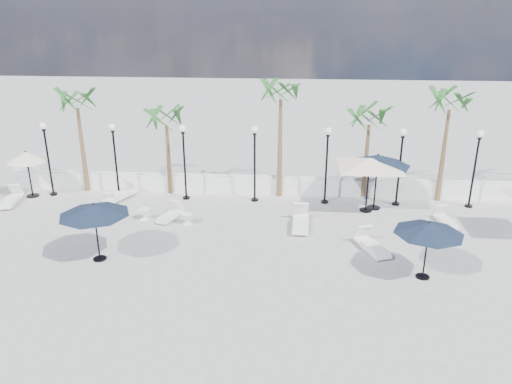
# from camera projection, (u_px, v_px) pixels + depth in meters

# --- Properties ---
(ground) EXTENTS (100.00, 100.00, 0.00)m
(ground) POSITION_uv_depth(u_px,v_px,m) (241.00, 263.00, 19.10)
(ground) COLOR gray
(ground) RESTS_ON ground
(balustrade) EXTENTS (26.00, 0.30, 1.01)m
(balustrade) POSITION_uv_depth(u_px,v_px,m) (256.00, 185.00, 25.93)
(balustrade) COLOR white
(balustrade) RESTS_ON ground
(lamppost_0) EXTENTS (0.36, 0.36, 3.84)m
(lamppost_0) POSITION_uv_depth(u_px,v_px,m) (47.00, 149.00, 25.04)
(lamppost_0) COLOR black
(lamppost_0) RESTS_ON ground
(lamppost_1) EXTENTS (0.36, 0.36, 3.84)m
(lamppost_1) POSITION_uv_depth(u_px,v_px,m) (115.00, 150.00, 24.79)
(lamppost_1) COLOR black
(lamppost_1) RESTS_ON ground
(lamppost_2) EXTENTS (0.36, 0.36, 3.84)m
(lamppost_2) POSITION_uv_depth(u_px,v_px,m) (184.00, 152.00, 24.53)
(lamppost_2) COLOR black
(lamppost_2) RESTS_ON ground
(lamppost_3) EXTENTS (0.36, 0.36, 3.84)m
(lamppost_3) POSITION_uv_depth(u_px,v_px,m) (255.00, 153.00, 24.28)
(lamppost_3) COLOR black
(lamppost_3) RESTS_ON ground
(lamppost_4) EXTENTS (0.36, 0.36, 3.84)m
(lamppost_4) POSITION_uv_depth(u_px,v_px,m) (327.00, 155.00, 24.02)
(lamppost_4) COLOR black
(lamppost_4) RESTS_ON ground
(lamppost_5) EXTENTS (0.36, 0.36, 3.84)m
(lamppost_5) POSITION_uv_depth(u_px,v_px,m) (401.00, 156.00, 23.77)
(lamppost_5) COLOR black
(lamppost_5) RESTS_ON ground
(lamppost_6) EXTENTS (0.36, 0.36, 3.84)m
(lamppost_6) POSITION_uv_depth(u_px,v_px,m) (476.00, 158.00, 23.51)
(lamppost_6) COLOR black
(lamppost_6) RESTS_ON ground
(palm_0) EXTENTS (2.60, 2.60, 5.50)m
(palm_0) POSITION_uv_depth(u_px,v_px,m) (77.00, 106.00, 24.96)
(palm_0) COLOR brown
(palm_0) RESTS_ON ground
(palm_1) EXTENTS (2.60, 2.60, 4.70)m
(palm_1) POSITION_uv_depth(u_px,v_px,m) (166.00, 122.00, 24.91)
(palm_1) COLOR brown
(palm_1) RESTS_ON ground
(palm_2) EXTENTS (2.60, 2.60, 6.10)m
(palm_2) POSITION_uv_depth(u_px,v_px,m) (281.00, 97.00, 24.01)
(palm_2) COLOR brown
(palm_2) RESTS_ON ground
(palm_3) EXTENTS (2.60, 2.60, 4.90)m
(palm_3) POSITION_uv_depth(u_px,v_px,m) (369.00, 122.00, 24.11)
(palm_3) COLOR brown
(palm_3) RESTS_ON ground
(palm_4) EXTENTS (2.60, 2.60, 5.70)m
(palm_4) POSITION_uv_depth(u_px,v_px,m) (450.00, 107.00, 23.56)
(palm_4) COLOR brown
(palm_4) RESTS_ON ground
(lounger_0) EXTENTS (0.96, 2.05, 0.74)m
(lounger_0) POSITION_uv_depth(u_px,v_px,m) (11.00, 199.00, 24.66)
(lounger_0) COLOR white
(lounger_0) RESTS_ON ground
(lounger_1) EXTENTS (1.06, 1.77, 0.63)m
(lounger_1) POSITION_uv_depth(u_px,v_px,m) (171.00, 215.00, 22.95)
(lounger_1) COLOR white
(lounger_1) RESTS_ON ground
(lounger_2) EXTENTS (1.42, 2.13, 0.77)m
(lounger_2) POSITION_uv_depth(u_px,v_px,m) (120.00, 194.00, 25.31)
(lounger_2) COLOR white
(lounger_2) RESTS_ON ground
(lounger_3) EXTENTS (0.56, 1.69, 0.63)m
(lounger_3) POSITION_uv_depth(u_px,v_px,m) (105.00, 206.00, 23.97)
(lounger_3) COLOR white
(lounger_3) RESTS_ON ground
(lounger_4) EXTENTS (0.76, 2.18, 0.81)m
(lounger_4) POSITION_uv_depth(u_px,v_px,m) (301.00, 222.00, 22.08)
(lounger_4) COLOR white
(lounger_4) RESTS_ON ground
(lounger_5) EXTENTS (1.34, 2.10, 0.75)m
(lounger_5) POSITION_uv_depth(u_px,v_px,m) (372.00, 245.00, 19.97)
(lounger_5) COLOR white
(lounger_5) RESTS_ON ground
(lounger_6) EXTENTS (0.76, 1.80, 0.65)m
(lounger_6) POSITION_uv_depth(u_px,v_px,m) (446.00, 220.00, 22.35)
(lounger_6) COLOR white
(lounger_6) RESTS_ON ground
(side_table_0) EXTENTS (0.55, 0.55, 0.53)m
(side_table_0) POSITION_uv_depth(u_px,v_px,m) (144.00, 213.00, 22.84)
(side_table_0) COLOR white
(side_table_0) RESTS_ON ground
(side_table_1) EXTENTS (0.54, 0.54, 0.53)m
(side_table_1) POSITION_uv_depth(u_px,v_px,m) (187.00, 218.00, 22.36)
(side_table_1) COLOR white
(side_table_1) RESTS_ON ground
(side_table_2) EXTENTS (0.47, 0.47, 0.46)m
(side_table_2) POSITION_uv_depth(u_px,v_px,m) (362.00, 202.00, 24.29)
(side_table_2) COLOR white
(side_table_2) RESTS_ON ground
(parasol_navy_left) EXTENTS (2.68, 2.68, 2.36)m
(parasol_navy_left) POSITION_uv_depth(u_px,v_px,m) (94.00, 210.00, 18.66)
(parasol_navy_left) COLOR black
(parasol_navy_left) RESTS_ON ground
(parasol_navy_mid) EXTENTS (3.09, 3.09, 2.77)m
(parasol_navy_mid) POSITION_uv_depth(u_px,v_px,m) (378.00, 160.00, 23.37)
(parasol_navy_mid) COLOR black
(parasol_navy_mid) RESTS_ON ground
(parasol_navy_right) EXTENTS (2.47, 2.47, 2.22)m
(parasol_navy_right) POSITION_uv_depth(u_px,v_px,m) (429.00, 229.00, 17.43)
(parasol_navy_right) COLOR black
(parasol_navy_right) RESTS_ON ground
(parasol_cream_sq_a) EXTENTS (5.76, 5.76, 2.83)m
(parasol_cream_sq_a) POSITION_uv_depth(u_px,v_px,m) (370.00, 159.00, 23.00)
(parasol_cream_sq_a) COLOR black
(parasol_cream_sq_a) RESTS_ON ground
(parasol_cream_small) EXTENTS (1.99, 1.99, 2.44)m
(parasol_cream_small) POSITION_uv_depth(u_px,v_px,m) (26.00, 158.00, 24.98)
(parasol_cream_small) COLOR black
(parasol_cream_small) RESTS_ON ground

